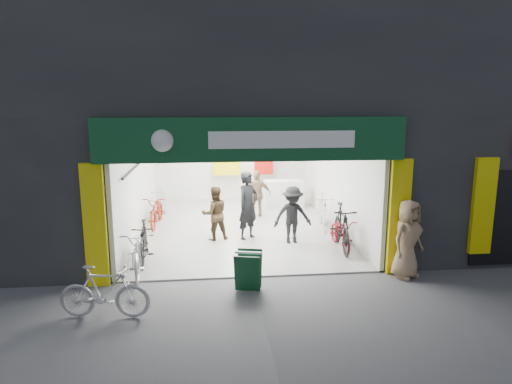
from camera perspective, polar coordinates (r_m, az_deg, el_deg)
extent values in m
plane|color=#56565B|center=(10.19, -0.49, -10.68)|extent=(60.00, 60.00, 0.00)
cube|color=#232326|center=(14.65, 1.53, 18.95)|extent=(16.00, 10.00, 4.50)
cube|color=#232326|center=(15.25, -23.57, 2.62)|extent=(5.00, 10.00, 3.50)
cube|color=#232326|center=(16.11, 19.40, 3.36)|extent=(6.00, 10.00, 3.50)
cube|color=#9E9E99|center=(13.96, -2.12, -4.43)|extent=(6.00, 8.00, 0.04)
cube|color=silver|center=(17.66, -3.11, 4.16)|extent=(6.00, 0.20, 3.20)
cube|color=silver|center=(13.73, -14.55, 1.70)|extent=(0.10, 8.00, 3.20)
cube|color=silver|center=(14.13, 9.86, 2.16)|extent=(0.10, 8.00, 3.20)
cube|color=white|center=(13.44, -2.23, 8.93)|extent=(6.00, 8.00, 0.10)
cube|color=black|center=(9.55, -0.58, 8.51)|extent=(6.00, 0.30, 0.30)
cube|color=#0D3C1B|center=(9.36, -0.45, 6.60)|extent=(6.40, 0.25, 0.90)
cube|color=white|center=(9.30, 3.35, 6.55)|extent=(3.00, 0.02, 0.35)
cube|color=yellow|center=(9.95, -19.48, -4.02)|extent=(0.45, 0.12, 2.60)
cube|color=yellow|center=(10.54, 17.43, -3.03)|extent=(0.45, 0.12, 2.60)
cube|color=yellow|center=(11.41, 26.51, -1.61)|extent=(0.50, 0.12, 2.20)
cylinder|color=black|center=(13.05, -14.47, 3.43)|extent=(0.06, 5.00, 0.06)
cube|color=silver|center=(16.47, 3.50, -0.26)|extent=(1.40, 0.60, 1.00)
cube|color=white|center=(10.66, -1.16, 7.90)|extent=(1.30, 0.35, 0.04)
cube|color=white|center=(12.45, -1.90, 8.41)|extent=(1.30, 0.35, 0.04)
cube|color=white|center=(14.24, -2.45, 8.79)|extent=(1.30, 0.35, 0.04)
cube|color=white|center=(16.04, -2.88, 9.09)|extent=(1.30, 0.35, 0.04)
imported|color=silver|center=(10.65, -14.44, -7.08)|extent=(0.88, 2.04, 1.04)
imported|color=black|center=(11.25, -13.85, -6.16)|extent=(0.57, 1.69, 1.00)
imported|color=maroon|center=(14.38, -12.28, -2.30)|extent=(0.76, 1.89, 0.97)
imported|color=#BAB9BE|center=(15.50, -11.84, -1.29)|extent=(0.61, 1.65, 0.97)
imported|color=black|center=(12.02, 10.68, -4.41)|extent=(0.78, 2.03, 1.19)
imported|color=maroon|center=(12.13, 10.56, -5.10)|extent=(0.57, 1.61, 0.84)
imported|color=#B5B6BB|center=(13.86, 8.35, -2.45)|extent=(0.72, 1.84, 1.08)
imported|color=#B7B7BC|center=(8.73, -18.43, -11.75)|extent=(1.68, 0.68, 0.98)
imported|color=black|center=(12.60, -1.00, -1.76)|extent=(0.83, 0.81, 1.92)
imported|color=#3D2D1B|center=(12.59, -5.18, -2.74)|extent=(0.84, 0.72, 1.53)
imported|color=black|center=(12.25, 4.58, -2.97)|extent=(1.07, 0.68, 1.59)
imported|color=#82684B|center=(14.98, 0.14, -0.29)|extent=(0.94, 0.42, 1.58)
imported|color=#967657|center=(10.49, 18.42, -5.60)|extent=(1.01, 0.91, 1.74)
cube|color=#0D371D|center=(9.27, -1.13, -10.19)|extent=(0.55, 0.31, 0.79)
cube|color=#0D371D|center=(9.58, -0.82, -9.45)|extent=(0.55, 0.31, 0.79)
cube|color=white|center=(9.29, -0.98, -7.60)|extent=(0.54, 0.18, 0.05)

